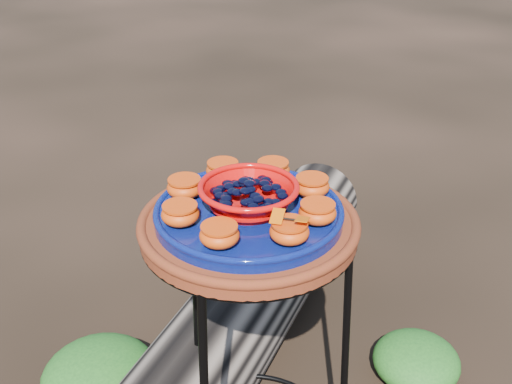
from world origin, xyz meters
TOP-DOWN VIEW (x-y plane):
  - plant_stand at (0.00, 0.00)m, footprint 0.44×0.44m
  - terracotta_saucer at (0.00, 0.00)m, footprint 0.40×0.40m
  - cobalt_plate at (0.00, 0.00)m, footprint 0.35×0.35m
  - red_bowl at (0.00, 0.00)m, footprint 0.17×0.17m
  - glass_gems at (0.00, 0.00)m, footprint 0.13×0.13m
  - orange_half_0 at (-0.01, -0.13)m, footprint 0.07×0.07m
  - orange_half_1 at (0.07, -0.11)m, footprint 0.07×0.07m
  - orange_half_2 at (0.13, -0.03)m, footprint 0.07×0.07m
  - orange_half_3 at (0.11, 0.07)m, footprint 0.07×0.07m
  - orange_half_4 at (0.03, 0.13)m, footprint 0.07×0.07m
  - orange_half_5 at (-0.07, 0.11)m, footprint 0.07×0.07m
  - orange_half_6 at (-0.13, 0.03)m, footprint 0.07×0.07m
  - orange_half_7 at (-0.11, -0.07)m, footprint 0.07×0.07m
  - butterfly at (-0.01, -0.13)m, footprint 0.09×0.09m
  - driftwood_log at (0.25, 0.38)m, footprint 1.53×1.11m
  - foliage_right at (0.59, -0.00)m, footprint 0.25×0.25m
  - foliage_back at (-0.16, 0.46)m, footprint 0.32×0.32m

SIDE VIEW (x-z plane):
  - foliage_right at x=0.59m, z-range 0.00..0.12m
  - foliage_back at x=-0.16m, z-range 0.00..0.16m
  - driftwood_log at x=0.25m, z-range 0.00..0.29m
  - plant_stand at x=0.00m, z-range 0.00..0.70m
  - terracotta_saucer at x=0.00m, z-range 0.70..0.73m
  - cobalt_plate at x=0.00m, z-range 0.73..0.76m
  - orange_half_0 at x=-0.01m, z-range 0.76..0.79m
  - orange_half_1 at x=0.07m, z-range 0.76..0.79m
  - orange_half_2 at x=0.13m, z-range 0.76..0.79m
  - orange_half_3 at x=0.11m, z-range 0.76..0.79m
  - orange_half_4 at x=0.03m, z-range 0.76..0.79m
  - orange_half_5 at x=-0.07m, z-range 0.76..0.79m
  - orange_half_6 at x=-0.13m, z-range 0.76..0.79m
  - orange_half_7 at x=-0.11m, z-range 0.76..0.79m
  - red_bowl at x=0.00m, z-range 0.76..0.80m
  - butterfly at x=-0.01m, z-range 0.79..0.81m
  - glass_gems at x=0.00m, z-range 0.80..0.83m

